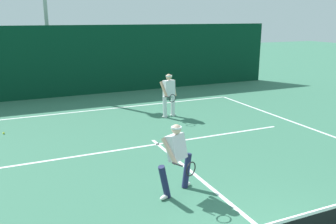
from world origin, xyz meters
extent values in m
cube|color=white|center=(0.00, 10.75, 0.00)|extent=(10.65, 0.10, 0.01)
cube|color=white|center=(0.00, 6.02, 0.00)|extent=(8.68, 0.10, 0.01)
cube|color=white|center=(0.00, 3.20, 0.00)|extent=(0.10, 6.40, 0.01)
cube|color=white|center=(0.00, 0.00, 1.00)|extent=(11.49, 0.03, 0.05)
cylinder|color=#1E234C|center=(-0.46, 3.22, 0.38)|extent=(0.30, 0.24, 0.78)
cylinder|color=#1E234C|center=(-1.13, 2.89, 0.38)|extent=(0.36, 0.27, 0.78)
ellipsoid|color=white|center=(-0.46, 3.22, 0.04)|extent=(0.28, 0.21, 0.09)
ellipsoid|color=white|center=(-1.13, 2.89, 0.04)|extent=(0.28, 0.21, 0.09)
cube|color=silver|center=(-0.80, 3.06, 1.04)|extent=(0.50, 0.46, 0.57)
cylinder|color=beige|center=(-0.60, 3.15, 1.01)|extent=(0.24, 0.18, 0.59)
cylinder|color=beige|center=(-1.00, 2.96, 1.01)|extent=(0.26, 0.42, 0.53)
sphere|color=beige|center=(-0.80, 3.06, 1.43)|extent=(0.21, 0.21, 0.21)
cylinder|color=white|center=(-0.80, 3.06, 1.46)|extent=(0.30, 0.30, 0.04)
cylinder|color=black|center=(-0.93, 2.71, 0.81)|extent=(0.14, 0.25, 0.03)
torus|color=black|center=(-0.79, 2.41, 0.81)|extent=(0.28, 0.15, 0.29)
cylinder|color=silver|center=(1.73, 8.69, 0.41)|extent=(0.19, 0.18, 0.82)
cylinder|color=silver|center=(1.36, 8.61, 0.41)|extent=(0.19, 0.18, 0.82)
ellipsoid|color=white|center=(1.73, 8.69, 0.04)|extent=(0.28, 0.16, 0.09)
ellipsoid|color=white|center=(1.36, 8.61, 0.04)|extent=(0.28, 0.16, 0.09)
cube|color=silver|center=(1.54, 8.65, 1.11)|extent=(0.46, 0.32, 0.58)
cylinder|color=tan|center=(1.77, 8.70, 1.08)|extent=(0.24, 0.14, 0.63)
cylinder|color=tan|center=(1.32, 8.60, 1.08)|extent=(0.19, 0.46, 0.56)
sphere|color=tan|center=(1.54, 8.65, 1.52)|extent=(0.22, 0.22, 0.22)
cylinder|color=white|center=(1.54, 8.65, 1.56)|extent=(0.28, 0.28, 0.04)
cylinder|color=black|center=(1.32, 8.34, 0.86)|extent=(0.09, 0.26, 0.03)
torus|color=black|center=(1.39, 8.01, 0.86)|extent=(0.29, 0.09, 0.29)
sphere|color=#D1E033|center=(-4.17, 8.91, 0.03)|extent=(0.07, 0.07, 0.07)
cube|color=#073622|center=(0.00, 13.94, 1.65)|extent=(19.51, 0.12, 3.29)
cylinder|color=#9EA39E|center=(-1.95, 14.90, 3.52)|extent=(0.18, 0.18, 7.04)
camera|label=1|loc=(-3.81, -3.27, 3.65)|focal=38.37mm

